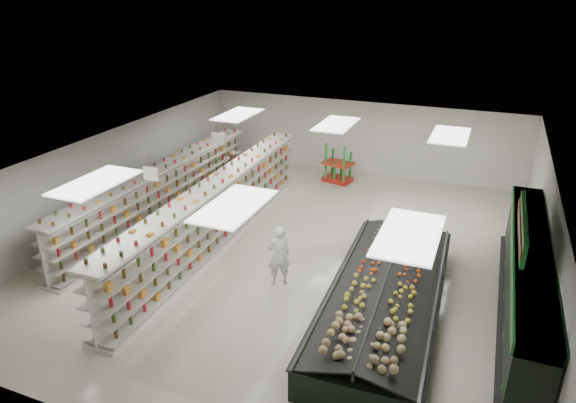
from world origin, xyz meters
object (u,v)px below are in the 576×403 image
at_px(shopper_background, 235,171).
at_px(gondola_center, 217,214).
at_px(gondola_left, 163,194).
at_px(produce_island, 385,295).
at_px(soda_endcap, 338,165).
at_px(shopper_main, 279,255).

bearing_deg(shopper_background, gondola_center, -132.74).
height_order(gondola_left, shopper_background, gondola_left).
xyz_separation_m(produce_island, shopper_background, (-7.44, 6.05, 0.36)).
bearing_deg(soda_endcap, gondola_center, -106.81).
height_order(gondola_left, soda_endcap, gondola_left).
height_order(gondola_left, produce_island, gondola_left).
relative_size(gondola_left, gondola_center, 0.91).
distance_m(soda_endcap, shopper_main, 8.52).
bearing_deg(gondola_left, produce_island, -17.88).
height_order(shopper_main, shopper_background, shopper_main).
distance_m(gondola_center, shopper_main, 3.35).
xyz_separation_m(gondola_left, shopper_background, (1.31, 3.10, -0.00)).
relative_size(produce_island, shopper_main, 4.23).
bearing_deg(produce_island, gondola_center, 161.89).
distance_m(gondola_left, shopper_background, 3.37).
bearing_deg(shopper_main, gondola_left, -63.64).
bearing_deg(gondola_left, shopper_main, -24.65).
bearing_deg(produce_island, gondola_left, 161.41).
bearing_deg(gondola_left, shopper_background, 67.79).
bearing_deg(shopper_background, soda_endcap, -25.32).
xyz_separation_m(produce_island, soda_endcap, (-3.91, 8.73, 0.24)).
distance_m(gondola_center, soda_endcap, 7.09).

